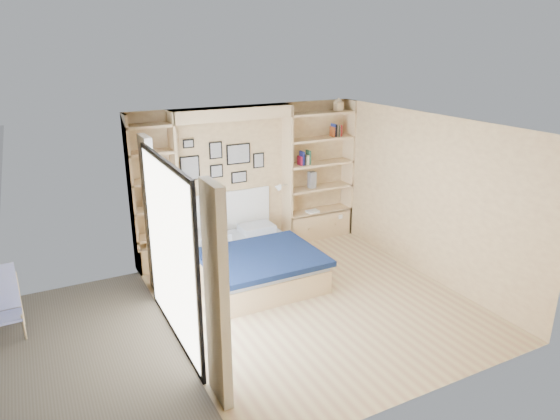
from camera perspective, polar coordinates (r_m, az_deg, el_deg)
ground at (r=7.20m, az=3.73°, el=-10.24°), size 4.50×4.50×0.00m
room_shell at (r=7.86m, az=-4.24°, el=0.84°), size 4.50×4.50×4.50m
bed at (r=7.75m, az=-3.22°, el=-5.80°), size 1.70×2.22×1.07m
photo_gallery at (r=8.33m, az=-6.67°, el=5.54°), size 1.48×0.02×0.82m
reading_lamps at (r=8.31m, az=-5.01°, el=1.97°), size 1.92×0.12×0.15m
shelf_decor at (r=8.87m, az=3.70°, el=7.17°), size 3.56×0.23×2.03m
deck at (r=6.41m, az=-26.42°, el=-16.42°), size 3.20×4.00×0.05m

